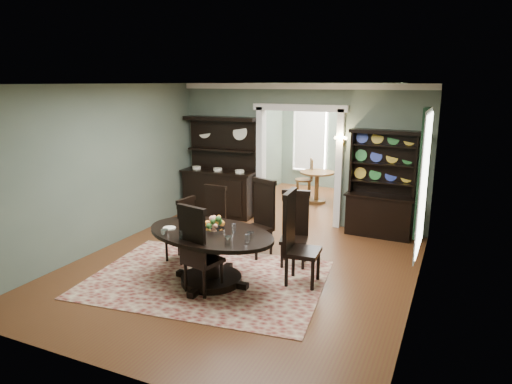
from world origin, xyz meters
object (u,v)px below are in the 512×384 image
Objects in this scene: dining_table at (211,247)px; parlor_table at (317,182)px; sideboard at (220,181)px; welsh_dresser at (381,198)px.

dining_table is 2.66× the size of parlor_table.
parlor_table is at bearing 99.14° from dining_table.
sideboard reaches higher than dining_table.
dining_table is 1.09× the size of welsh_dresser.
dining_table is 3.92m from welsh_dresser.
welsh_dresser is 2.44× the size of parlor_table.
dining_table is at bearing -65.85° from sideboard.
welsh_dresser reaches higher than parlor_table.
sideboard is at bearing 126.27° from dining_table.
parlor_table is (1.73, 1.98, -0.26)m from sideboard.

